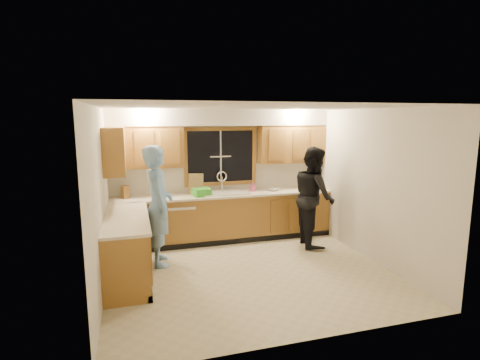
% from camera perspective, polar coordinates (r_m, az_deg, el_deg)
% --- Properties ---
extents(floor, '(4.20, 4.20, 0.00)m').
position_cam_1_polar(floor, '(5.95, 1.46, -13.79)').
color(floor, beige).
rests_on(floor, ground).
extents(ceiling, '(4.20, 4.20, 0.00)m').
position_cam_1_polar(ceiling, '(5.47, 1.57, 11.04)').
color(ceiling, white).
extents(wall_back, '(4.20, 0.00, 4.20)m').
position_cam_1_polar(wall_back, '(7.38, -2.97, 0.91)').
color(wall_back, silver).
rests_on(wall_back, ground).
extents(wall_left, '(0.00, 3.80, 3.80)m').
position_cam_1_polar(wall_left, '(5.34, -20.52, -3.03)').
color(wall_left, silver).
rests_on(wall_left, ground).
extents(wall_right, '(0.00, 3.80, 3.80)m').
position_cam_1_polar(wall_right, '(6.52, 19.39, -0.78)').
color(wall_right, silver).
rests_on(wall_right, ground).
extents(base_cabinets_back, '(4.20, 0.60, 0.88)m').
position_cam_1_polar(base_cabinets_back, '(7.26, -2.37, -5.77)').
color(base_cabinets_back, '#A36F2F').
rests_on(base_cabinets_back, ground).
extents(base_cabinets_left, '(0.60, 1.90, 0.88)m').
position_cam_1_polar(base_cabinets_left, '(5.88, -16.85, -9.91)').
color(base_cabinets_left, '#A36F2F').
rests_on(base_cabinets_left, ground).
extents(countertop_back, '(4.20, 0.63, 0.04)m').
position_cam_1_polar(countertop_back, '(7.14, -2.36, -2.24)').
color(countertop_back, '#F0E3CA').
rests_on(countertop_back, base_cabinets_back).
extents(countertop_left, '(0.63, 1.90, 0.04)m').
position_cam_1_polar(countertop_left, '(5.75, -16.92, -5.57)').
color(countertop_left, '#F0E3CA').
rests_on(countertop_left, base_cabinets_left).
extents(upper_cabinets_left, '(1.35, 0.33, 0.75)m').
position_cam_1_polar(upper_cabinets_left, '(6.97, -14.22, 4.87)').
color(upper_cabinets_left, '#A36F2F').
rests_on(upper_cabinets_left, wall_back).
extents(upper_cabinets_right, '(1.35, 0.33, 0.75)m').
position_cam_1_polar(upper_cabinets_right, '(7.62, 7.83, 5.45)').
color(upper_cabinets_right, '#A36F2F').
rests_on(upper_cabinets_right, wall_back).
extents(upper_cabinets_return, '(0.33, 0.90, 0.75)m').
position_cam_1_polar(upper_cabinets_return, '(6.35, -18.62, 4.25)').
color(upper_cabinets_return, '#A36F2F').
rests_on(upper_cabinets_return, wall_left).
extents(soffit, '(4.20, 0.35, 0.30)m').
position_cam_1_polar(soffit, '(7.13, -2.72, 9.48)').
color(soffit, beige).
rests_on(soffit, wall_back).
extents(window_frame, '(1.44, 0.03, 1.14)m').
position_cam_1_polar(window_frame, '(7.33, -2.97, 3.60)').
color(window_frame, black).
rests_on(window_frame, wall_back).
extents(sink, '(0.86, 0.52, 0.57)m').
position_cam_1_polar(sink, '(7.17, -2.40, -2.48)').
color(sink, silver).
rests_on(sink, countertop_back).
extents(dishwasher, '(0.60, 0.56, 0.82)m').
position_cam_1_polar(dishwasher, '(7.12, -9.05, -6.46)').
color(dishwasher, silver).
rests_on(dishwasher, floor).
extents(stove, '(0.58, 0.75, 0.90)m').
position_cam_1_polar(stove, '(5.34, -16.91, -11.80)').
color(stove, silver).
rests_on(stove, floor).
extents(man, '(0.47, 0.71, 1.93)m').
position_cam_1_polar(man, '(6.11, -12.35, -3.84)').
color(man, '#73A2D9').
rests_on(man, floor).
extents(woman, '(0.82, 0.99, 1.84)m').
position_cam_1_polar(woman, '(7.03, 11.19, -2.45)').
color(woman, black).
rests_on(woman, floor).
extents(knife_block, '(0.16, 0.15, 0.22)m').
position_cam_1_polar(knife_block, '(7.03, -17.10, -1.75)').
color(knife_block, olive).
rests_on(knife_block, countertop_back).
extents(cutting_board, '(0.30, 0.17, 0.37)m').
position_cam_1_polar(cutting_board, '(7.19, -6.74, -0.51)').
color(cutting_board, tan).
rests_on(cutting_board, countertop_back).
extents(dish_crate, '(0.36, 0.34, 0.14)m').
position_cam_1_polar(dish_crate, '(6.94, -5.90, -1.86)').
color(dish_crate, green).
rests_on(dish_crate, countertop_back).
extents(soap_bottle, '(0.10, 0.10, 0.18)m').
position_cam_1_polar(soap_bottle, '(7.35, 1.95, -1.02)').
color(soap_bottle, '#D45089').
rests_on(soap_bottle, countertop_back).
extents(bowl, '(0.26, 0.26, 0.05)m').
position_cam_1_polar(bowl, '(7.44, 5.14, -1.43)').
color(bowl, silver).
rests_on(bowl, countertop_back).
extents(can_left, '(0.09, 0.09, 0.12)m').
position_cam_1_polar(can_left, '(6.92, -5.35, -1.96)').
color(can_left, '#C0AE93').
rests_on(can_left, countertop_back).
extents(can_right, '(0.08, 0.08, 0.12)m').
position_cam_1_polar(can_right, '(6.98, -4.55, -1.87)').
color(can_right, '#C0AE93').
rests_on(can_right, countertop_back).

